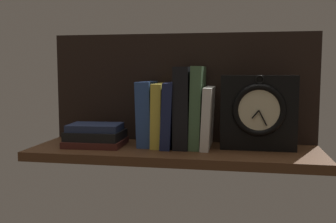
{
  "coord_description": "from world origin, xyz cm",
  "views": [
    {
      "loc": [
        18.1,
        -106.83,
        21.92
      ],
      "look_at": [
        -2.54,
        3.6,
        10.02
      ],
      "focal_mm": 41.8,
      "sensor_mm": 36.0,
      "label": 1
    }
  ],
  "objects_px": {
    "book_white_catcher": "(208,117)",
    "book_stack_side": "(96,135)",
    "book_yellow_seinlanguage": "(160,115)",
    "book_navy_bierce": "(171,114)",
    "book_black_skeptic": "(184,107)",
    "framed_clock": "(258,112)",
    "book_blue_modern": "(148,113)",
    "book_green_romantic": "(197,107)"
  },
  "relations": [
    {
      "from": "book_navy_bierce",
      "to": "book_black_skeptic",
      "type": "bearing_deg",
      "value": 0.0
    },
    {
      "from": "book_blue_modern",
      "to": "book_white_catcher",
      "type": "bearing_deg",
      "value": 0.0
    },
    {
      "from": "book_blue_modern",
      "to": "book_green_romantic",
      "type": "xyz_separation_m",
      "value": [
        0.15,
        0.0,
        0.02
      ]
    },
    {
      "from": "book_navy_bierce",
      "to": "book_white_catcher",
      "type": "relative_size",
      "value": 1.07
    },
    {
      "from": "book_navy_bierce",
      "to": "framed_clock",
      "type": "bearing_deg",
      "value": -3.23
    },
    {
      "from": "book_navy_bierce",
      "to": "book_stack_side",
      "type": "relative_size",
      "value": 1.08
    },
    {
      "from": "book_blue_modern",
      "to": "book_white_catcher",
      "type": "height_order",
      "value": "book_blue_modern"
    },
    {
      "from": "book_navy_bierce",
      "to": "book_stack_side",
      "type": "xyz_separation_m",
      "value": [
        -0.22,
        -0.04,
        -0.06
      ]
    },
    {
      "from": "book_yellow_seinlanguage",
      "to": "book_stack_side",
      "type": "height_order",
      "value": "book_yellow_seinlanguage"
    },
    {
      "from": "book_blue_modern",
      "to": "framed_clock",
      "type": "height_order",
      "value": "framed_clock"
    },
    {
      "from": "book_blue_modern",
      "to": "framed_clock",
      "type": "bearing_deg",
      "value": -2.52
    },
    {
      "from": "book_white_catcher",
      "to": "book_stack_side",
      "type": "distance_m",
      "value": 0.33
    },
    {
      "from": "book_green_romantic",
      "to": "book_white_catcher",
      "type": "relative_size",
      "value": 1.34
    },
    {
      "from": "book_yellow_seinlanguage",
      "to": "book_green_romantic",
      "type": "height_order",
      "value": "book_green_romantic"
    },
    {
      "from": "book_black_skeptic",
      "to": "book_yellow_seinlanguage",
      "type": "bearing_deg",
      "value": 180.0
    },
    {
      "from": "book_blue_modern",
      "to": "book_stack_side",
      "type": "distance_m",
      "value": 0.16
    },
    {
      "from": "book_yellow_seinlanguage",
      "to": "book_green_romantic",
      "type": "distance_m",
      "value": 0.11
    },
    {
      "from": "book_yellow_seinlanguage",
      "to": "book_green_romantic",
      "type": "bearing_deg",
      "value": 0.0
    },
    {
      "from": "book_blue_modern",
      "to": "book_green_romantic",
      "type": "bearing_deg",
      "value": 0.0
    },
    {
      "from": "book_white_catcher",
      "to": "book_stack_side",
      "type": "height_order",
      "value": "book_white_catcher"
    },
    {
      "from": "book_black_skeptic",
      "to": "framed_clock",
      "type": "distance_m",
      "value": 0.21
    },
    {
      "from": "book_yellow_seinlanguage",
      "to": "book_black_skeptic",
      "type": "distance_m",
      "value": 0.07
    },
    {
      "from": "book_yellow_seinlanguage",
      "to": "book_green_romantic",
      "type": "relative_size",
      "value": 0.79
    },
    {
      "from": "framed_clock",
      "to": "book_blue_modern",
      "type": "bearing_deg",
      "value": 177.48
    },
    {
      "from": "book_blue_modern",
      "to": "book_stack_side",
      "type": "relative_size",
      "value": 1.1
    },
    {
      "from": "book_black_skeptic",
      "to": "book_green_romantic",
      "type": "relative_size",
      "value": 0.99
    },
    {
      "from": "framed_clock",
      "to": "book_stack_side",
      "type": "bearing_deg",
      "value": -177.38
    },
    {
      "from": "framed_clock",
      "to": "book_navy_bierce",
      "type": "bearing_deg",
      "value": 176.77
    },
    {
      "from": "book_green_romantic",
      "to": "book_black_skeptic",
      "type": "bearing_deg",
      "value": 180.0
    },
    {
      "from": "book_navy_bierce",
      "to": "book_stack_side",
      "type": "height_order",
      "value": "book_navy_bierce"
    },
    {
      "from": "book_yellow_seinlanguage",
      "to": "framed_clock",
      "type": "height_order",
      "value": "framed_clock"
    },
    {
      "from": "book_blue_modern",
      "to": "book_black_skeptic",
      "type": "distance_m",
      "value": 0.11
    },
    {
      "from": "book_black_skeptic",
      "to": "framed_clock",
      "type": "height_order",
      "value": "book_black_skeptic"
    },
    {
      "from": "book_green_romantic",
      "to": "framed_clock",
      "type": "distance_m",
      "value": 0.17
    },
    {
      "from": "book_blue_modern",
      "to": "book_black_skeptic",
      "type": "relative_size",
      "value": 0.82
    },
    {
      "from": "book_blue_modern",
      "to": "book_navy_bierce",
      "type": "distance_m",
      "value": 0.07
    },
    {
      "from": "book_navy_bierce",
      "to": "book_black_skeptic",
      "type": "distance_m",
      "value": 0.04
    },
    {
      "from": "book_blue_modern",
      "to": "book_navy_bierce",
      "type": "xyz_separation_m",
      "value": [
        0.07,
        0.0,
        -0.0
      ]
    },
    {
      "from": "book_navy_bierce",
      "to": "book_black_skeptic",
      "type": "height_order",
      "value": "book_black_skeptic"
    },
    {
      "from": "book_yellow_seinlanguage",
      "to": "book_green_romantic",
      "type": "xyz_separation_m",
      "value": [
        0.11,
        0.0,
        0.02
      ]
    },
    {
      "from": "book_navy_bierce",
      "to": "book_white_catcher",
      "type": "bearing_deg",
      "value": 0.0
    },
    {
      "from": "book_yellow_seinlanguage",
      "to": "book_white_catcher",
      "type": "bearing_deg",
      "value": 0.0
    }
  ]
}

